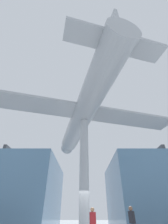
{
  "coord_description": "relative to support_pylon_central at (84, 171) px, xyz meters",
  "views": [
    {
      "loc": [
        -0.01,
        -9.56,
        1.44
      ],
      "look_at": [
        0.0,
        0.0,
        7.94
      ],
      "focal_mm": 24.0,
      "sensor_mm": 36.0,
      "label": 1
    }
  ],
  "objects": [
    {
      "name": "visitor_person",
      "position": [
        0.55,
        2.46,
        -2.51
      ],
      "size": [
        0.45,
        0.35,
        1.8
      ],
      "rotation": [
        0.0,
        0.0,
        3.51
      ],
      "color": "#232328",
      "rests_on": "ground_plane"
    },
    {
      "name": "visitor_second",
      "position": [
        3.19,
        2.68,
        -2.47
      ],
      "size": [
        0.37,
        0.46,
        1.87
      ],
      "rotation": [
        0.0,
        0.0,
        2.01
      ],
      "color": "#2D3D56",
      "rests_on": "ground_plane"
    },
    {
      "name": "support_pylon_central",
      "position": [
        0.0,
        0.0,
        0.0
      ],
      "size": [
        0.56,
        0.56,
        7.12
      ],
      "color": "#999EA3",
      "rests_on": "ground_plane"
    },
    {
      "name": "suspended_airplane",
      "position": [
        -0.07,
        0.27,
        4.4
      ],
      "size": [
        15.24,
        14.8,
        3.17
      ],
      "rotation": [
        0.0,
        0.0,
        0.26
      ],
      "color": "#93999E",
      "rests_on": "support_pylon_central"
    },
    {
      "name": "glass_pavilion_right",
      "position": [
        9.09,
        12.61,
        0.17
      ],
      "size": [
        10.83,
        12.35,
        8.05
      ],
      "color": "slate",
      "rests_on": "ground_plane"
    },
    {
      "name": "glass_pavilion_left",
      "position": [
        -9.09,
        12.61,
        0.17
      ],
      "size": [
        10.83,
        12.35,
        8.05
      ],
      "color": "slate",
      "rests_on": "ground_plane"
    }
  ]
}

